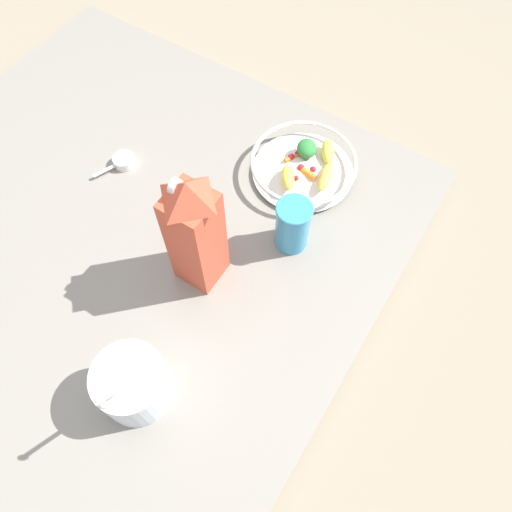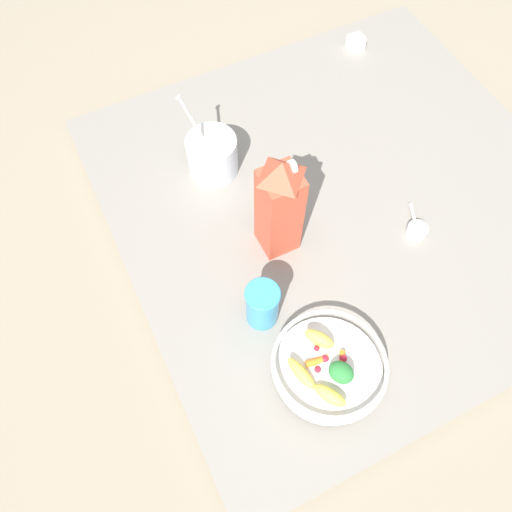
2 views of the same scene
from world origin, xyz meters
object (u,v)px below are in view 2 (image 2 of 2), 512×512
(milk_carton, at_px, (279,206))
(yogurt_tub, at_px, (212,154))
(drinking_cup, at_px, (262,305))
(fruit_bowl, at_px, (328,366))
(spice_jar, at_px, (356,43))

(milk_carton, distance_m, yogurt_tub, 0.29)
(milk_carton, bearing_deg, drinking_cup, 142.98)
(fruit_bowl, xyz_separation_m, yogurt_tub, (0.61, -0.00, 0.03))
(drinking_cup, bearing_deg, yogurt_tub, -9.55)
(fruit_bowl, relative_size, spice_jar, 5.56)
(drinking_cup, relative_size, spice_jar, 2.87)
(fruit_bowl, distance_m, spice_jar, 1.04)
(yogurt_tub, height_order, drinking_cup, yogurt_tub)
(fruit_bowl, bearing_deg, milk_carton, -8.87)
(fruit_bowl, relative_size, drinking_cup, 1.94)
(fruit_bowl, distance_m, milk_carton, 0.36)
(yogurt_tub, bearing_deg, drinking_cup, 170.45)
(fruit_bowl, height_order, drinking_cup, drinking_cup)
(yogurt_tub, relative_size, drinking_cup, 1.82)
(fruit_bowl, xyz_separation_m, spice_jar, (0.85, -0.60, -0.01))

